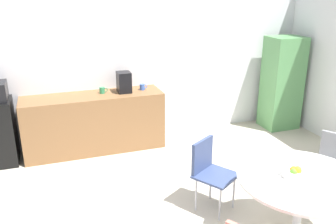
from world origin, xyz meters
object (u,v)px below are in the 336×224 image
object	(u,v)px
coffee_maker	(124,82)
mug_white	(102,90)
round_table	(301,188)
mug_green	(142,87)
fruit_bowl	(294,172)
chair_gray	(333,160)
chair_navy	(209,167)
locker_cabinet	(282,83)

from	to	relation	value
coffee_maker	mug_white	bearing A→B (deg)	171.94
round_table	mug_white	distance (m)	3.27
mug_green	fruit_bowl	bearing A→B (deg)	-76.26
round_table	chair_gray	xyz separation A→B (m)	(0.89, 0.53, -0.11)
chair_navy	chair_gray	bearing A→B (deg)	-13.21
chair_gray	mug_green	world-z (taller)	mug_green
chair_navy	mug_green	xyz separation A→B (m)	(-0.22, 2.05, 0.43)
round_table	chair_navy	bearing A→B (deg)	122.74
chair_navy	fruit_bowl	distance (m)	1.00
round_table	mug_green	bearing A→B (deg)	104.93
mug_white	coffee_maker	bearing A→B (deg)	-8.06
mug_green	coffee_maker	bearing A→B (deg)	-173.41
locker_cabinet	coffee_maker	bearing A→B (deg)	177.99
round_table	chair_gray	world-z (taller)	chair_gray
chair_navy	mug_green	distance (m)	2.10
chair_navy	mug_white	size ratio (longest dim) A/B	6.43
mug_white	coffee_maker	xyz separation A→B (m)	(0.33, -0.05, 0.11)
chair_navy	fruit_bowl	size ratio (longest dim) A/B	3.87
locker_cabinet	chair_gray	world-z (taller)	locker_cabinet
round_table	mug_green	xyz separation A→B (m)	(-0.78, 2.92, 0.32)
chair_gray	mug_white	distance (m)	3.35
round_table	fruit_bowl	distance (m)	0.19
coffee_maker	fruit_bowl	bearing A→B (deg)	-70.61
round_table	chair_navy	size ratio (longest dim) A/B	1.49
locker_cabinet	mug_green	size ratio (longest dim) A/B	12.77
locker_cabinet	chair_gray	distance (m)	2.44
mug_white	mug_green	xyz separation A→B (m)	(0.63, -0.01, 0.00)
chair_gray	fruit_bowl	size ratio (longest dim) A/B	3.87
locker_cabinet	fruit_bowl	world-z (taller)	locker_cabinet
fruit_bowl	locker_cabinet	bearing A→B (deg)	56.05
mug_white	mug_green	size ratio (longest dim) A/B	1.00
chair_gray	round_table	bearing A→B (deg)	-149.17
chair_gray	mug_white	world-z (taller)	mug_white
chair_navy	mug_white	xyz separation A→B (m)	(-0.85, 2.06, 0.43)
round_table	coffee_maker	bearing A→B (deg)	110.45
locker_cabinet	round_table	distance (m)	3.31
chair_gray	chair_navy	xyz separation A→B (m)	(-1.45, 0.34, 0.00)
locker_cabinet	chair_navy	distance (m)	3.03
chair_gray	mug_white	xyz separation A→B (m)	(-2.30, 2.40, 0.43)
round_table	mug_green	distance (m)	3.04
chair_gray	coffee_maker	xyz separation A→B (m)	(-1.97, 2.36, 0.54)
round_table	mug_white	xyz separation A→B (m)	(-1.41, 2.93, 0.32)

